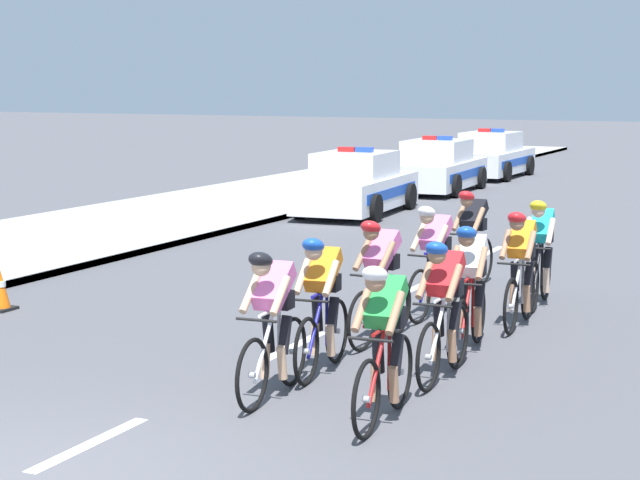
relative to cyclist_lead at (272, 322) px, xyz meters
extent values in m
cube|color=#A3A099|center=(-9.01, 10.92, -0.73)|extent=(5.19, 60.00, 0.12)
cube|color=#9E9E99|center=(-6.50, 10.92, -0.72)|extent=(0.16, 60.00, 0.13)
cube|color=white|center=(-0.79, -1.92, -0.78)|extent=(0.14, 1.60, 0.01)
cube|color=white|center=(-0.79, 2.08, -0.78)|extent=(0.14, 1.60, 0.01)
cube|color=white|center=(-0.79, 6.08, -0.78)|extent=(0.14, 1.60, 0.01)
cube|color=white|center=(-0.79, 10.08, -0.78)|extent=(0.14, 1.60, 0.01)
torus|color=black|center=(0.04, -0.48, -0.42)|extent=(0.10, 0.73, 0.72)
cylinder|color=#99999E|center=(0.04, -0.48, -0.42)|extent=(0.06, 0.06, 0.06)
torus|color=black|center=(-0.04, 0.52, -0.42)|extent=(0.10, 0.73, 0.72)
cylinder|color=#99999E|center=(-0.04, 0.52, -0.42)|extent=(0.06, 0.06, 0.06)
cylinder|color=white|center=(0.00, -0.03, 0.11)|extent=(0.08, 0.55, 0.04)
cylinder|color=white|center=(0.02, -0.20, -0.21)|extent=(0.08, 0.48, 0.63)
cylinder|color=white|center=(-0.01, 0.17, -0.19)|extent=(0.04, 0.04, 0.65)
cylinder|color=black|center=(0.03, -0.38, 0.09)|extent=(0.42, 0.06, 0.03)
cube|color=black|center=(-0.01, 0.17, 0.15)|extent=(0.12, 0.23, 0.05)
cube|color=pink|center=(0.00, 0.05, 0.35)|extent=(0.32, 0.57, 0.45)
cube|color=black|center=(-0.01, 0.16, 0.19)|extent=(0.29, 0.22, 0.18)
cylinder|color=black|center=(0.08, 0.12, -0.15)|extent=(0.13, 0.23, 0.40)
cylinder|color=tan|center=(0.09, 0.04, -0.41)|extent=(0.10, 0.16, 0.36)
cylinder|color=black|center=(-0.10, 0.11, -0.15)|extent=(0.12, 0.18, 0.40)
cylinder|color=tan|center=(-0.09, 0.03, -0.41)|extent=(0.10, 0.13, 0.36)
cylinder|color=tan|center=(0.17, -0.16, 0.30)|extent=(0.11, 0.41, 0.35)
cylinder|color=tan|center=(-0.15, -0.18, 0.30)|extent=(0.11, 0.41, 0.35)
sphere|color=tan|center=(0.02, -0.25, 0.59)|extent=(0.19, 0.19, 0.19)
ellipsoid|color=black|center=(0.02, -0.26, 0.66)|extent=(0.25, 0.33, 0.24)
torus|color=black|center=(1.33, -0.75, -0.42)|extent=(0.09, 0.73, 0.72)
cylinder|color=#99999E|center=(1.33, -0.75, -0.42)|extent=(0.06, 0.06, 0.06)
torus|color=black|center=(1.27, 0.25, -0.42)|extent=(0.09, 0.73, 0.72)
cylinder|color=#99999E|center=(1.27, 0.25, -0.42)|extent=(0.06, 0.06, 0.06)
cylinder|color=#B21919|center=(1.30, -0.30, 0.11)|extent=(0.07, 0.55, 0.04)
cylinder|color=#B21919|center=(1.31, -0.47, -0.21)|extent=(0.07, 0.48, 0.63)
cylinder|color=#B21919|center=(1.29, -0.10, -0.19)|extent=(0.04, 0.04, 0.65)
cylinder|color=black|center=(1.33, -0.65, 0.09)|extent=(0.42, 0.06, 0.03)
cube|color=black|center=(1.29, -0.10, 0.15)|extent=(0.11, 0.23, 0.05)
cube|color=green|center=(1.30, -0.22, 0.35)|extent=(0.32, 0.57, 0.45)
cube|color=black|center=(1.29, -0.11, 0.19)|extent=(0.29, 0.22, 0.18)
cylinder|color=black|center=(1.38, -0.15, -0.15)|extent=(0.12, 0.23, 0.40)
cylinder|color=#9E7051|center=(1.39, -0.23, -0.41)|extent=(0.10, 0.16, 0.36)
cylinder|color=black|center=(1.20, -0.16, -0.15)|extent=(0.12, 0.18, 0.40)
cylinder|color=#9E7051|center=(1.21, -0.24, -0.41)|extent=(0.10, 0.13, 0.36)
cylinder|color=#9E7051|center=(1.47, -0.43, 0.30)|extent=(0.10, 0.41, 0.35)
cylinder|color=#9E7051|center=(1.15, -0.45, 0.30)|extent=(0.10, 0.41, 0.35)
sphere|color=#9E7051|center=(1.32, -0.52, 0.59)|extent=(0.19, 0.19, 0.19)
ellipsoid|color=white|center=(1.32, -0.53, 0.66)|extent=(0.25, 0.33, 0.24)
torus|color=black|center=(0.09, 0.59, -0.42)|extent=(0.12, 0.72, 0.72)
cylinder|color=#99999E|center=(0.09, 0.59, -0.42)|extent=(0.07, 0.07, 0.06)
torus|color=black|center=(-0.01, 1.58, -0.42)|extent=(0.12, 0.72, 0.72)
cylinder|color=#99999E|center=(-0.01, 1.58, -0.42)|extent=(0.07, 0.07, 0.06)
cylinder|color=#1E1E99|center=(0.04, 1.03, 0.11)|extent=(0.09, 0.55, 0.04)
cylinder|color=#1E1E99|center=(0.06, 0.86, -0.21)|extent=(0.09, 0.48, 0.63)
cylinder|color=#1E1E99|center=(0.02, 1.23, -0.19)|extent=(0.04, 0.04, 0.65)
cylinder|color=black|center=(0.08, 0.69, 0.09)|extent=(0.42, 0.07, 0.03)
cube|color=black|center=(0.02, 1.23, 0.15)|extent=(0.12, 0.23, 0.05)
cube|color=orange|center=(0.04, 1.11, 0.35)|extent=(0.34, 0.57, 0.45)
cube|color=black|center=(0.02, 1.22, 0.19)|extent=(0.30, 0.23, 0.18)
cylinder|color=black|center=(0.12, 1.18, -0.15)|extent=(0.13, 0.23, 0.40)
cylinder|color=tan|center=(0.13, 1.10, -0.41)|extent=(0.11, 0.16, 0.36)
cylinder|color=black|center=(-0.06, 1.16, -0.15)|extent=(0.13, 0.18, 0.40)
cylinder|color=tan|center=(-0.05, 1.08, -0.41)|extent=(0.10, 0.13, 0.36)
cylinder|color=tan|center=(0.22, 0.91, 0.30)|extent=(0.12, 0.41, 0.35)
cylinder|color=tan|center=(-0.10, 0.88, 0.30)|extent=(0.12, 0.41, 0.35)
sphere|color=tan|center=(0.07, 0.81, 0.59)|extent=(0.19, 0.19, 0.19)
ellipsoid|color=blue|center=(0.07, 0.80, 0.66)|extent=(0.26, 0.34, 0.24)
torus|color=black|center=(1.32, 0.91, -0.42)|extent=(0.06, 0.72, 0.72)
cylinder|color=#99999E|center=(1.32, 0.91, -0.42)|extent=(0.06, 0.06, 0.06)
torus|color=black|center=(1.30, 1.91, -0.42)|extent=(0.06, 0.72, 0.72)
cylinder|color=#99999E|center=(1.30, 1.91, -0.42)|extent=(0.06, 0.06, 0.06)
cylinder|color=white|center=(1.31, 1.36, 0.11)|extent=(0.05, 0.55, 0.04)
cylinder|color=white|center=(1.31, 1.18, -0.21)|extent=(0.05, 0.48, 0.63)
cylinder|color=white|center=(1.31, 1.56, -0.19)|extent=(0.04, 0.04, 0.65)
cylinder|color=black|center=(1.32, 1.01, 0.09)|extent=(0.42, 0.04, 0.03)
cube|color=black|center=(1.31, 1.56, 0.15)|extent=(0.10, 0.22, 0.05)
cube|color=red|center=(1.31, 1.43, 0.35)|extent=(0.29, 0.56, 0.45)
cube|color=black|center=(1.31, 1.55, 0.19)|extent=(0.28, 0.21, 0.18)
cylinder|color=black|center=(1.40, 1.50, -0.15)|extent=(0.11, 0.23, 0.40)
cylinder|color=#9E7051|center=(1.40, 1.42, -0.41)|extent=(0.09, 0.16, 0.36)
cylinder|color=black|center=(1.22, 1.49, -0.15)|extent=(0.11, 0.17, 0.40)
cylinder|color=#9E7051|center=(1.22, 1.41, -0.41)|extent=(0.09, 0.12, 0.36)
cylinder|color=#9E7051|center=(1.47, 1.22, 0.30)|extent=(0.08, 0.40, 0.35)
cylinder|color=#9E7051|center=(1.15, 1.21, 0.30)|extent=(0.08, 0.40, 0.35)
sphere|color=#9E7051|center=(1.31, 1.13, 0.59)|extent=(0.19, 0.19, 0.19)
ellipsoid|color=blue|center=(1.31, 1.12, 0.66)|extent=(0.24, 0.32, 0.24)
torus|color=black|center=(0.04, 2.17, -0.42)|extent=(0.09, 0.73, 0.72)
cylinder|color=#99999E|center=(0.04, 2.17, -0.42)|extent=(0.06, 0.06, 0.06)
torus|color=black|center=(0.10, 3.17, -0.42)|extent=(0.09, 0.73, 0.72)
cylinder|color=#99999E|center=(0.10, 3.17, -0.42)|extent=(0.06, 0.06, 0.06)
cylinder|color=#B21919|center=(0.07, 2.62, 0.11)|extent=(0.07, 0.55, 0.04)
cylinder|color=#B21919|center=(0.06, 2.44, -0.21)|extent=(0.07, 0.48, 0.63)
cylinder|color=#B21919|center=(0.08, 2.82, -0.19)|extent=(0.04, 0.04, 0.65)
cylinder|color=black|center=(0.05, 2.27, 0.09)|extent=(0.42, 0.05, 0.03)
cube|color=black|center=(0.08, 2.82, 0.15)|extent=(0.11, 0.23, 0.05)
cube|color=pink|center=(0.07, 2.69, 0.35)|extent=(0.31, 0.57, 0.45)
cube|color=black|center=(0.08, 2.81, 0.19)|extent=(0.29, 0.22, 0.18)
cylinder|color=black|center=(0.17, 2.75, -0.15)|extent=(0.12, 0.23, 0.40)
cylinder|color=#9E7051|center=(0.16, 2.67, -0.41)|extent=(0.10, 0.16, 0.36)
cylinder|color=black|center=(-0.01, 2.76, -0.15)|extent=(0.12, 0.18, 0.40)
cylinder|color=#9E7051|center=(-0.02, 2.68, -0.41)|extent=(0.10, 0.13, 0.36)
cylinder|color=#9E7051|center=(0.22, 2.47, 0.30)|extent=(0.10, 0.41, 0.35)
cylinder|color=#9E7051|center=(-0.10, 2.49, 0.30)|extent=(0.10, 0.41, 0.35)
sphere|color=#9E7051|center=(0.05, 2.39, 0.59)|extent=(0.19, 0.19, 0.19)
ellipsoid|color=red|center=(0.05, 2.38, 0.66)|extent=(0.25, 0.33, 0.24)
torus|color=black|center=(1.24, 2.18, -0.42)|extent=(0.12, 0.72, 0.72)
cylinder|color=#99999E|center=(1.24, 2.18, -0.42)|extent=(0.07, 0.07, 0.06)
torus|color=black|center=(1.14, 3.17, -0.42)|extent=(0.12, 0.72, 0.72)
cylinder|color=#99999E|center=(1.14, 3.17, -0.42)|extent=(0.07, 0.07, 0.06)
cylinder|color=#B21919|center=(1.20, 2.63, 0.11)|extent=(0.09, 0.55, 0.04)
cylinder|color=#B21919|center=(1.21, 2.45, -0.21)|extent=(0.09, 0.48, 0.63)
cylinder|color=#B21919|center=(1.18, 2.82, -0.19)|extent=(0.04, 0.04, 0.65)
cylinder|color=black|center=(1.23, 2.28, 0.09)|extent=(0.42, 0.07, 0.03)
cube|color=black|center=(1.18, 2.82, 0.15)|extent=(0.12, 0.23, 0.05)
cube|color=white|center=(1.19, 2.70, 0.35)|extent=(0.33, 0.56, 0.47)
cube|color=black|center=(1.18, 2.81, 0.19)|extent=(0.30, 0.23, 0.18)
cylinder|color=black|center=(1.27, 2.77, -0.15)|extent=(0.13, 0.23, 0.40)
cylinder|color=#9E7051|center=(1.28, 2.69, -0.41)|extent=(0.11, 0.16, 0.36)
cylinder|color=black|center=(1.09, 2.76, -0.15)|extent=(0.13, 0.18, 0.40)
cylinder|color=#9E7051|center=(1.10, 2.68, -0.41)|extent=(0.10, 0.13, 0.36)
cylinder|color=#9E7051|center=(1.37, 2.50, 0.30)|extent=(0.12, 0.41, 0.35)
cylinder|color=#9E7051|center=(1.05, 2.47, 0.30)|extent=(0.12, 0.41, 0.35)
sphere|color=#9E7051|center=(1.22, 2.40, 0.59)|extent=(0.19, 0.19, 0.19)
ellipsoid|color=blue|center=(1.22, 2.39, 0.66)|extent=(0.26, 0.34, 0.24)
torus|color=black|center=(0.12, 3.86, -0.42)|extent=(0.10, 0.73, 0.72)
cylinder|color=#99999E|center=(0.12, 3.86, -0.42)|extent=(0.06, 0.06, 0.06)
torus|color=black|center=(0.20, 4.85, -0.42)|extent=(0.10, 0.73, 0.72)
cylinder|color=#99999E|center=(0.20, 4.85, -0.42)|extent=(0.06, 0.06, 0.06)
cylinder|color=#1E1E99|center=(0.15, 4.30, 0.11)|extent=(0.08, 0.55, 0.04)
cylinder|color=#1E1E99|center=(0.14, 4.13, -0.21)|extent=(0.08, 0.48, 0.63)
cylinder|color=#1E1E99|center=(0.17, 4.50, -0.19)|extent=(0.04, 0.04, 0.65)
cylinder|color=black|center=(0.13, 3.95, 0.09)|extent=(0.42, 0.06, 0.03)
cube|color=black|center=(0.17, 4.50, 0.15)|extent=(0.12, 0.23, 0.05)
cube|color=pink|center=(0.16, 4.38, 0.35)|extent=(0.32, 0.57, 0.45)
cube|color=black|center=(0.17, 4.49, 0.19)|extent=(0.29, 0.22, 0.18)
cylinder|color=black|center=(0.25, 4.44, -0.15)|extent=(0.13, 0.23, 0.40)
cylinder|color=tan|center=(0.25, 4.36, -0.41)|extent=(0.10, 0.16, 0.36)
cylinder|color=black|center=(0.07, 4.45, -0.15)|extent=(0.12, 0.18, 0.40)
cylinder|color=tan|center=(0.07, 4.37, -0.41)|extent=(0.10, 0.13, 0.36)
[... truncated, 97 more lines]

